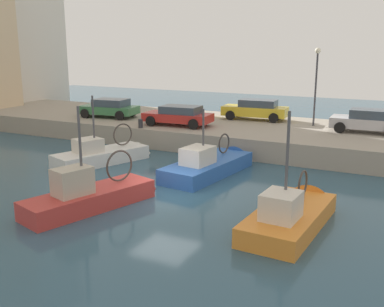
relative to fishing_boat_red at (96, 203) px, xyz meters
The scene contains 12 objects.
water_surface 3.01m from the fishing_boat_red, 34.07° to the right, with size 80.00×80.00×0.00m, color #2D5166.
quay_wall 14.10m from the fishing_boat_red, ahead, with size 9.00×56.00×1.20m, color #9E9384.
fishing_boat_red is the anchor object (origin of this frame).
fishing_boat_orange 7.57m from the fishing_boat_red, 77.28° to the right, with size 5.91×2.51×5.08m.
fishing_boat_blue 6.77m from the fishing_boat_red, 17.70° to the right, with size 6.58×2.85×4.21m.
fishing_boat_white 7.06m from the fishing_boat_red, 33.92° to the left, with size 6.16×3.61×4.45m.
parked_car_silver 16.89m from the fishing_boat_red, 29.69° to the right, with size 2.08×4.03×1.36m.
parked_car_yellow 16.21m from the fishing_boat_red, ahead, with size 2.11×4.50×1.38m.
parked_car_red 12.09m from the fishing_boat_red, 12.71° to the left, with size 2.26×4.41×1.26m.
parked_car_green 15.22m from the fishing_boat_red, 34.67° to the left, with size 2.43×4.24×1.30m.
mooring_bollard_mid 10.83m from the fishing_boat_red, 23.67° to the left, with size 0.28×0.28×0.55m, color #2D2D33.
quay_streetlamp 16.85m from the fishing_boat_red, 17.98° to the right, with size 0.36×0.36×4.83m.
Camera 1 is at (-15.96, -9.37, 6.22)m, focal length 42.65 mm.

